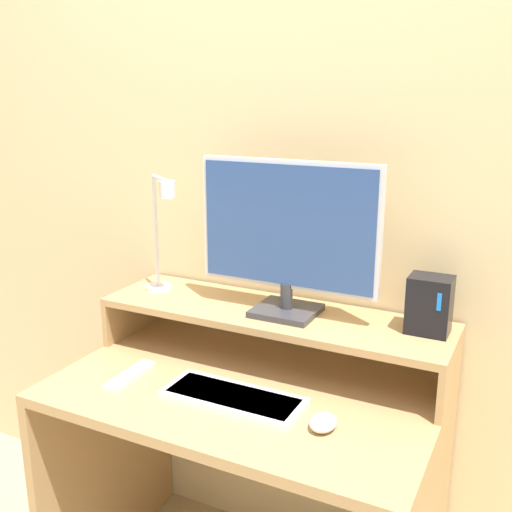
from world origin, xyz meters
name	(u,v)px	position (x,y,z in m)	size (l,w,h in m)	color
wall_back	(299,189)	(0.00, 0.69, 1.25)	(6.00, 0.05, 2.50)	beige
desk	(245,458)	(0.00, 0.33, 0.52)	(1.06, 0.66, 0.75)	tan
monitor_shelf	(272,319)	(0.00, 0.51, 0.89)	(1.06, 0.30, 0.16)	tan
monitor	(287,234)	(0.05, 0.50, 1.15)	(0.54, 0.17, 0.45)	#38383D
desk_lamp	(162,231)	(-0.38, 0.49, 1.12)	(0.17, 0.14, 0.38)	silver
router_dock	(429,305)	(0.45, 0.55, 0.99)	(0.11, 0.09, 0.16)	black
keyboard	(233,398)	(0.01, 0.24, 0.76)	(0.38, 0.15, 0.02)	white
mouse	(323,422)	(0.27, 0.22, 0.77)	(0.07, 0.09, 0.03)	silver
remote_control	(130,376)	(-0.31, 0.22, 0.76)	(0.05, 0.19, 0.02)	white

